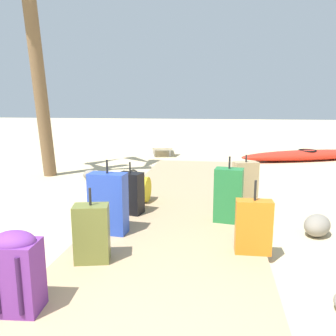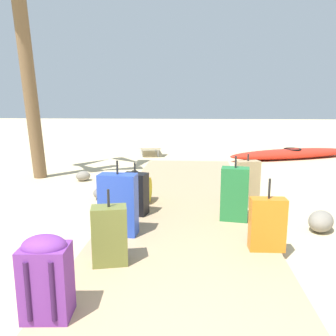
{
  "view_description": "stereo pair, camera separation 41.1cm",
  "coord_description": "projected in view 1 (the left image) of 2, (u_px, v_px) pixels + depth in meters",
  "views": [
    {
      "loc": [
        0.52,
        -1.09,
        1.59
      ],
      "look_at": [
        -0.29,
        4.23,
        0.55
      ],
      "focal_mm": 36.21,
      "sensor_mm": 36.0,
      "label": 1
    },
    {
      "loc": [
        0.11,
        -1.14,
        1.59
      ],
      "look_at": [
        -0.29,
        4.23,
        0.55
      ],
      "focal_mm": 36.21,
      "sensor_mm": 36.0,
      "label": 2
    }
  ],
  "objects": [
    {
      "name": "suitcase_olive",
      "position": [
        92.0,
        233.0,
        3.24
      ],
      "size": [
        0.37,
        0.28,
        0.73
      ],
      "color": "olive",
      "rests_on": "boardwalk"
    },
    {
      "name": "suitcase_black",
      "position": [
        131.0,
        193.0,
        4.66
      ],
      "size": [
        0.37,
        0.29,
        0.72
      ],
      "color": "black",
      "rests_on": "boardwalk"
    },
    {
      "name": "rock_left_far",
      "position": [
        107.0,
        192.0,
        5.73
      ],
      "size": [
        0.58,
        0.58,
        0.22
      ],
      "primitive_type": "ellipsoid",
      "rotation": [
        0.0,
        0.0,
        0.97
      ],
      "color": "slate",
      "rests_on": "ground"
    },
    {
      "name": "kayak",
      "position": [
        307.0,
        155.0,
        9.48
      ],
      "size": [
        3.95,
        2.1,
        0.3
      ],
      "color": "red",
      "rests_on": "ground"
    },
    {
      "name": "rock_left_mid",
      "position": [
        90.0,
        175.0,
        7.12
      ],
      "size": [
        0.37,
        0.35,
        0.2
      ],
      "primitive_type": "ellipsoid",
      "rotation": [
        0.0,
        0.0,
        0.49
      ],
      "color": "gray",
      "rests_on": "ground"
    },
    {
      "name": "ground_plane",
      "position": [
        176.0,
        226.0,
        4.43
      ],
      "size": [
        60.0,
        60.0,
        0.0
      ],
      "primitive_type": "plane",
      "color": "#D1BA8C"
    },
    {
      "name": "rock_right_mid",
      "position": [
        317.0,
        225.0,
        4.1
      ],
      "size": [
        0.46,
        0.5,
        0.26
      ],
      "primitive_type": "ellipsoid",
      "rotation": [
        0.0,
        0.0,
        1.02
      ],
      "color": "gray",
      "rests_on": "ground"
    },
    {
      "name": "suitcase_green",
      "position": [
        228.0,
        195.0,
        4.32
      ],
      "size": [
        0.38,
        0.28,
        0.85
      ],
      "color": "#237538",
      "rests_on": "boardwalk"
    },
    {
      "name": "suitcase_tan",
      "position": [
        245.0,
        185.0,
        4.85
      ],
      "size": [
        0.38,
        0.26,
        0.79
      ],
      "color": "tan",
      "rests_on": "boardwalk"
    },
    {
      "name": "suitcase_blue",
      "position": [
        108.0,
        203.0,
        3.94
      ],
      "size": [
        0.44,
        0.25,
        0.87
      ],
      "color": "#2847B7",
      "rests_on": "boardwalk"
    },
    {
      "name": "backpack_purple",
      "position": [
        16.0,
        270.0,
        2.44
      ],
      "size": [
        0.35,
        0.29,
        0.62
      ],
      "color": "#6B2D84",
      "rests_on": "boardwalk"
    },
    {
      "name": "boardwalk",
      "position": [
        183.0,
        206.0,
        5.17
      ],
      "size": [
        2.06,
        7.7,
        0.08
      ],
      "primitive_type": "cube",
      "color": "tan",
      "rests_on": "ground"
    },
    {
      "name": "duffel_bag_yellow",
      "position": [
        134.0,
        189.0,
        5.26
      ],
      "size": [
        0.49,
        0.42,
        0.5
      ],
      "color": "gold",
      "rests_on": "boardwalk"
    },
    {
      "name": "lounge_chair",
      "position": [
        162.0,
        144.0,
        10.51
      ],
      "size": [
        0.86,
        1.6,
        0.81
      ],
      "color": "white",
      "rests_on": "ground"
    },
    {
      "name": "suitcase_orange",
      "position": [
        253.0,
        227.0,
        3.42
      ],
      "size": [
        0.36,
        0.18,
        0.76
      ],
      "color": "orange",
      "rests_on": "boardwalk"
    }
  ]
}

